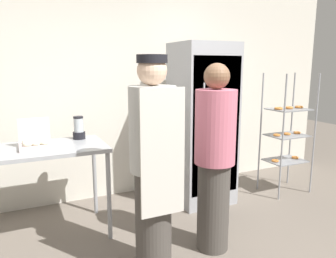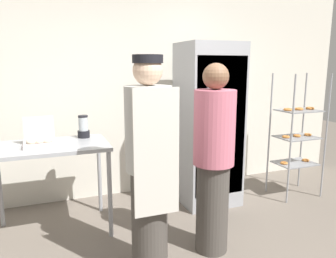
{
  "view_description": "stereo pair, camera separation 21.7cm",
  "coord_description": "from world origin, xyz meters",
  "px_view_note": "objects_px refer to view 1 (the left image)",
  "views": [
    {
      "loc": [
        -1.38,
        -1.92,
        1.71
      ],
      "look_at": [
        -0.1,
        0.8,
        1.11
      ],
      "focal_mm": 35.0,
      "sensor_mm": 36.0,
      "label": 1
    },
    {
      "loc": [
        -1.18,
        -2.01,
        1.71
      ],
      "look_at": [
        -0.1,
        0.8,
        1.11
      ],
      "focal_mm": 35.0,
      "sensor_mm": 36.0,
      "label": 2
    }
  ],
  "objects_px": {
    "refrigerator": "(202,124)",
    "person_baker": "(153,163)",
    "blender_pitcher": "(79,129)",
    "person_customer": "(215,158)",
    "donut_box": "(35,143)",
    "baking_rack": "(287,134)"
  },
  "relations": [
    {
      "from": "refrigerator",
      "to": "person_baker",
      "type": "height_order",
      "value": "refrigerator"
    },
    {
      "from": "blender_pitcher",
      "to": "person_customer",
      "type": "height_order",
      "value": "person_customer"
    },
    {
      "from": "donut_box",
      "to": "person_baker",
      "type": "height_order",
      "value": "person_baker"
    },
    {
      "from": "refrigerator",
      "to": "person_customer",
      "type": "distance_m",
      "value": 1.14
    },
    {
      "from": "person_baker",
      "to": "person_customer",
      "type": "distance_m",
      "value": 0.62
    },
    {
      "from": "blender_pitcher",
      "to": "person_baker",
      "type": "xyz_separation_m",
      "value": [
        0.38,
        -1.15,
        -0.11
      ]
    },
    {
      "from": "refrigerator",
      "to": "donut_box",
      "type": "relative_size",
      "value": 6.71
    },
    {
      "from": "baking_rack",
      "to": "donut_box",
      "type": "bearing_deg",
      "value": 178.99
    },
    {
      "from": "person_baker",
      "to": "donut_box",
      "type": "bearing_deg",
      "value": 132.69
    },
    {
      "from": "blender_pitcher",
      "to": "person_customer",
      "type": "distance_m",
      "value": 1.5
    },
    {
      "from": "baking_rack",
      "to": "refrigerator",
      "type": "bearing_deg",
      "value": 169.4
    },
    {
      "from": "refrigerator",
      "to": "baking_rack",
      "type": "bearing_deg",
      "value": -10.6
    },
    {
      "from": "person_customer",
      "to": "baking_rack",
      "type": "bearing_deg",
      "value": 25.67
    },
    {
      "from": "refrigerator",
      "to": "blender_pitcher",
      "type": "height_order",
      "value": "refrigerator"
    },
    {
      "from": "refrigerator",
      "to": "person_customer",
      "type": "height_order",
      "value": "refrigerator"
    },
    {
      "from": "blender_pitcher",
      "to": "person_baker",
      "type": "relative_size",
      "value": 0.14
    },
    {
      "from": "blender_pitcher",
      "to": "refrigerator",
      "type": "bearing_deg",
      "value": -3.3
    },
    {
      "from": "refrigerator",
      "to": "person_baker",
      "type": "relative_size",
      "value": 1.1
    },
    {
      "from": "donut_box",
      "to": "refrigerator",
      "type": "bearing_deg",
      "value": 4.94
    },
    {
      "from": "person_baker",
      "to": "person_customer",
      "type": "xyz_separation_m",
      "value": [
        0.62,
        0.04,
        -0.05
      ]
    },
    {
      "from": "refrigerator",
      "to": "person_baker",
      "type": "distance_m",
      "value": 1.53
    },
    {
      "from": "refrigerator",
      "to": "blender_pitcher",
      "type": "bearing_deg",
      "value": 176.7
    }
  ]
}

